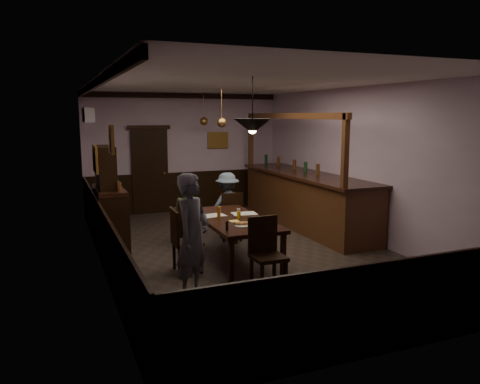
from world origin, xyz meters
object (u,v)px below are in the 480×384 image
chair_far_left (187,220)px  soda_can (239,215)px  sideboard (109,207)px  chair_near (266,250)px  person_seated_left (184,211)px  person_seated_right (227,205)px  bar_counter (305,198)px  chair_far_right (231,214)px  dining_table (233,222)px  pendant_iron (252,126)px  pendant_brass_far (204,121)px  coffee_cup (262,220)px  chair_side (182,238)px  pendant_brass_mid (222,123)px  person_standing (193,236)px

chair_far_left → soda_can: size_ratio=7.37×
sideboard → chair_near: bearing=-59.9°
person_seated_left → sideboard: (-1.37, 0.21, 0.15)m
person_seated_right → sideboard: size_ratio=0.70×
soda_can → bar_counter: 2.98m
chair_far_right → chair_near: (-0.47, -2.58, 0.04)m
person_seated_left → person_seated_right: 0.90m
soda_can → dining_table: bearing=134.9°
person_seated_right → pendant_iron: size_ratio=1.60×
person_seated_left → bar_counter: bar_counter is taller
sideboard → pendant_brass_far: bearing=38.6°
chair_near → pendant_iron: 1.80m
person_seated_left → pendant_brass_far: (1.14, 2.22, 1.69)m
pendant_iron → dining_table: bearing=89.3°
chair_near → coffee_cup: chair_near is taller
dining_table → coffee_cup: (0.29, -0.53, 0.11)m
chair_far_right → coffee_cup: size_ratio=12.07×
chair_side → person_seated_right: size_ratio=0.76×
chair_near → person_seated_right: 2.90m
soda_can → sideboard: size_ratio=0.06×
coffee_cup → pendant_iron: bearing=-136.9°
chair_near → pendant_brass_mid: size_ratio=1.27×
chair_side → chair_near: bearing=-140.4°
chair_near → sideboard: size_ratio=0.55×
chair_near → person_standing: bearing=175.8°
coffee_cup → pendant_brass_far: size_ratio=0.10×
person_seated_right → bar_counter: size_ratio=0.30×
coffee_cup → sideboard: size_ratio=0.04×
chair_far_right → chair_side: chair_side is taller
soda_can → pendant_brass_mid: 2.55m
dining_table → coffee_cup: 0.61m
person_standing → pendant_brass_far: pendant_brass_far is taller
sideboard → pendant_iron: 3.49m
chair_far_right → chair_side: bearing=58.1°
dining_table → sideboard: sideboard is taller
person_seated_left → soda_can: 1.71m
chair_side → pendant_brass_far: size_ratio=1.24×
person_standing → pendant_brass_far: bearing=26.3°
dining_table → person_standing: (-1.07, -1.24, 0.16)m
person_seated_left → pendant_brass_far: bearing=-101.4°
bar_counter → person_standing: bearing=-139.0°
person_standing → chair_far_left: bearing=31.8°
chair_far_right → person_seated_right: 0.31m
chair_far_right → pendant_brass_mid: pendant_brass_mid is taller
chair_side → pendant_brass_far: bearing=-22.0°
chair_side → person_seated_left: 1.82m
chair_far_right → bar_counter: size_ratio=0.22×
person_seated_left → sideboard: bearing=6.9°
chair_far_left → person_seated_left: 0.30m
chair_far_right → person_seated_left: size_ratio=0.80×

